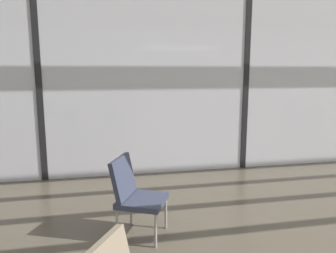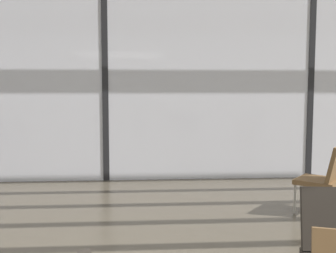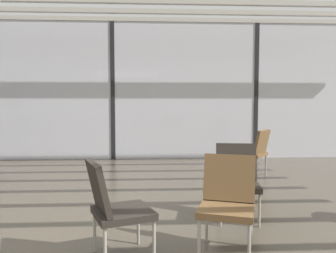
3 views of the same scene
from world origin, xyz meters
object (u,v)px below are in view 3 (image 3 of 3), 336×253
at_px(parked_airplane, 96,81).
at_px(lounge_chair_6, 228,197).
at_px(lounge_chair_5, 113,203).
at_px(lounge_chair_7, 237,176).
at_px(lounge_chair_0, 255,150).

bearing_deg(parked_airplane, lounge_chair_6, -74.87).
distance_m(lounge_chair_5, lounge_chair_7, 1.68).
bearing_deg(parked_airplane, lounge_chair_0, -60.59).
bearing_deg(lounge_chair_7, lounge_chair_5, -135.28).
xyz_separation_m(lounge_chair_0, lounge_chair_7, (-0.93, -2.26, 0.00)).
height_order(lounge_chair_5, lounge_chair_6, same).
distance_m(parked_airplane, lounge_chair_7, 10.06).
bearing_deg(lounge_chair_5, lounge_chair_6, -102.81).
bearing_deg(lounge_chair_6, lounge_chair_0, 87.04).
bearing_deg(lounge_chair_6, lounge_chair_7, 88.81).
distance_m(parked_airplane, lounge_chair_0, 8.39).
xyz_separation_m(parked_airplane, lounge_chair_6, (2.78, -10.28, -1.73)).
xyz_separation_m(lounge_chair_0, lounge_chair_5, (-2.29, -3.27, 0.00)).
distance_m(parked_airplane, lounge_chair_6, 10.79).
height_order(lounge_chair_0, lounge_chair_6, same).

